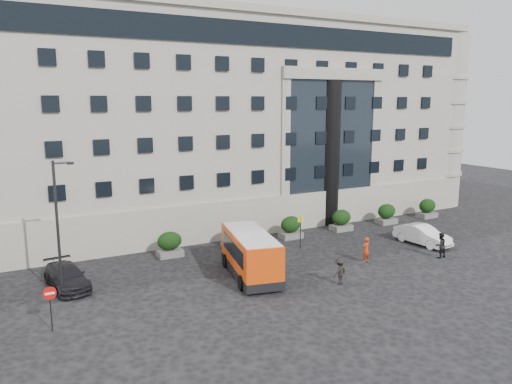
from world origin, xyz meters
TOP-DOWN VIEW (x-y plane):
  - ground at (0.00, 0.00)m, footprint 120.00×120.00m
  - civic_building at (6.00, 22.00)m, footprint 44.00×24.00m
  - entrance_column at (12.00, 10.30)m, footprint 1.80×1.80m
  - hedge_a at (-4.00, 7.80)m, footprint 1.80×1.26m
  - hedge_b at (1.20, 7.80)m, footprint 1.80×1.26m
  - hedge_c at (6.40, 7.80)m, footprint 1.80×1.26m
  - hedge_d at (11.60, 7.80)m, footprint 1.80×1.26m
  - hedge_e at (16.80, 7.80)m, footprint 1.80×1.26m
  - hedge_f at (22.00, 7.80)m, footprint 1.80×1.26m
  - street_lamp at (-11.94, 3.00)m, footprint 1.16×0.18m
  - bus_stop_sign at (5.50, 5.00)m, footprint 0.50×0.08m
  - no_entry_sign at (-13.00, -1.04)m, footprint 0.64×0.16m
  - minibus at (-0.73, 1.34)m, footprint 3.77×7.20m
  - parked_car_c at (-11.50, 4.81)m, footprint 2.49×4.97m
  - parked_car_d at (-11.50, 15.35)m, footprint 3.28×5.72m
  - white_taxi at (14.59, 1.34)m, footprint 2.08×4.79m
  - pedestrian_a at (7.70, -0.01)m, footprint 0.72×0.54m
  - pedestrian_b at (13.16, -1.72)m, footprint 0.92×0.73m
  - pedestrian_c at (3.46, -2.57)m, footprint 1.21×0.90m

SIDE VIEW (x-z plane):
  - ground at x=0.00m, z-range 0.00..0.00m
  - parked_car_c at x=-11.50m, z-range 0.00..1.38m
  - parked_car_d at x=-11.50m, z-range 0.00..1.50m
  - white_taxi at x=14.59m, z-range 0.00..1.53m
  - pedestrian_c at x=3.46m, z-range 0.00..1.67m
  - pedestrian_a at x=7.70m, z-range 0.00..1.81m
  - pedestrian_b at x=13.16m, z-range 0.00..1.85m
  - hedge_a at x=-4.00m, z-range 0.01..1.85m
  - hedge_b at x=1.20m, z-range 0.01..1.85m
  - hedge_c at x=6.40m, z-range 0.01..1.85m
  - hedge_d at x=11.60m, z-range 0.01..1.85m
  - hedge_e at x=16.80m, z-range 0.01..1.85m
  - hedge_f at x=22.00m, z-range 0.01..1.85m
  - minibus at x=-0.73m, z-range 0.15..3.01m
  - no_entry_sign at x=-13.00m, z-range 0.49..2.81m
  - bus_stop_sign at x=5.50m, z-range 0.47..2.99m
  - street_lamp at x=-11.94m, z-range 0.37..8.37m
  - entrance_column at x=12.00m, z-range 0.00..13.00m
  - civic_building at x=6.00m, z-range 0.00..18.00m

